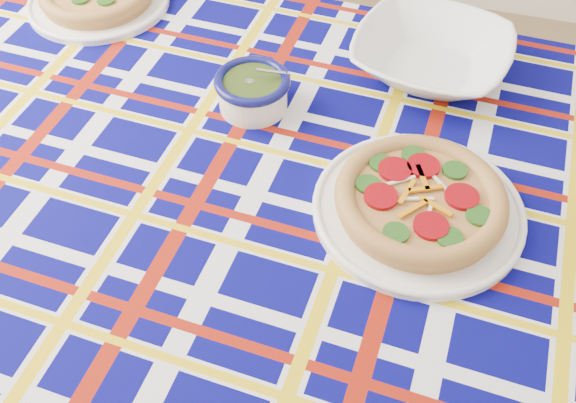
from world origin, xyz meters
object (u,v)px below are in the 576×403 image
(dining_table, at_px, (311,216))
(pesto_bowl, at_px, (253,89))
(main_focaccia_plate, at_px, (420,199))
(serving_bowl, at_px, (431,55))

(dining_table, distance_m, pesto_bowl, 0.26)
(main_focaccia_plate, relative_size, pesto_bowl, 2.49)
(serving_bowl, bearing_deg, dining_table, -111.06)
(dining_table, height_order, serving_bowl, serving_bowl)
(main_focaccia_plate, height_order, pesto_bowl, pesto_bowl)
(pesto_bowl, relative_size, serving_bowl, 0.47)
(main_focaccia_plate, xyz_separation_m, pesto_bowl, (-0.34, 0.17, 0.01))
(dining_table, distance_m, main_focaccia_plate, 0.22)
(dining_table, xyz_separation_m, serving_bowl, (0.14, 0.37, 0.12))
(pesto_bowl, bearing_deg, serving_bowl, 34.29)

